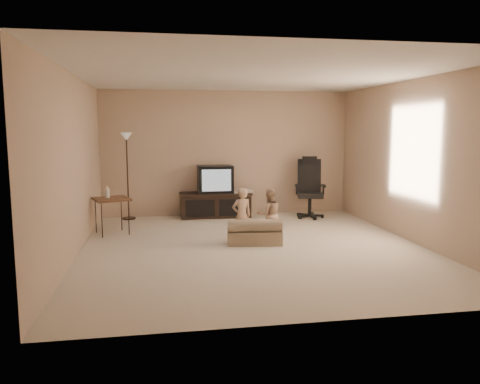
% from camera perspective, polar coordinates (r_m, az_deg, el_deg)
% --- Properties ---
extents(floor, '(5.50, 5.50, 0.00)m').
position_cam_1_polar(floor, '(6.99, 1.64, -6.75)').
color(floor, beige).
rests_on(floor, ground).
extents(room_shell, '(5.50, 5.50, 5.50)m').
position_cam_1_polar(room_shell, '(6.77, 1.69, 5.78)').
color(room_shell, silver).
rests_on(room_shell, floor).
extents(tv_stand, '(1.44, 0.54, 1.03)m').
position_cam_1_polar(tv_stand, '(9.28, -2.98, -0.45)').
color(tv_stand, black).
rests_on(tv_stand, floor).
extents(office_chair, '(0.66, 0.69, 1.20)m').
position_cam_1_polar(office_chair, '(9.34, 8.47, -0.44)').
color(office_chair, black).
rests_on(office_chair, floor).
extents(side_table, '(0.70, 0.70, 0.82)m').
position_cam_1_polar(side_table, '(8.04, -15.45, -0.85)').
color(side_table, brown).
rests_on(side_table, floor).
extents(floor_lamp, '(0.26, 0.26, 1.67)m').
position_cam_1_polar(floor_lamp, '(9.22, -13.62, 4.24)').
color(floor_lamp, '#2F1F15').
rests_on(floor_lamp, floor).
extents(child_sofa, '(0.87, 0.55, 0.40)m').
position_cam_1_polar(child_sofa, '(7.16, 1.79, -5.07)').
color(child_sofa, gray).
rests_on(child_sofa, floor).
extents(toddler_left, '(0.36, 0.30, 0.86)m').
position_cam_1_polar(toddler_left, '(7.13, 0.20, -2.92)').
color(toddler_left, tan).
rests_on(toddler_left, floor).
extents(toddler_right, '(0.41, 0.25, 0.82)m').
position_cam_1_polar(toddler_right, '(7.37, 3.56, -2.76)').
color(toddler_right, tan).
rests_on(toddler_right, floor).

